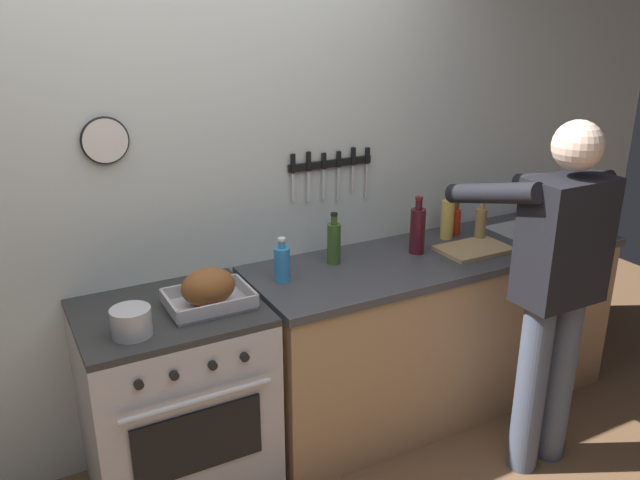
{
  "coord_description": "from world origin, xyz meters",
  "views": [
    {
      "loc": [
        -0.81,
        -1.45,
        2.1
      ],
      "look_at": [
        0.43,
        0.85,
        1.14
      ],
      "focal_mm": 36.26,
      "sensor_mm": 36.0,
      "label": 1
    }
  ],
  "objects_px": {
    "roasting_pan": "(208,290)",
    "bottle_vinegar": "(481,223)",
    "person_cook": "(555,279)",
    "bottle_dish_soap": "(282,263)",
    "stove": "(176,401)",
    "cutting_board": "(474,249)",
    "bottle_olive_oil": "(334,242)",
    "bottle_wine_red": "(417,230)",
    "bottle_cooking_oil": "(447,218)",
    "saucepan": "(131,322)",
    "bottle_hot_sauce": "(456,221)"
  },
  "relations": [
    {
      "from": "cutting_board",
      "to": "bottle_vinegar",
      "type": "xyz_separation_m",
      "value": [
        0.13,
        0.11,
        0.09
      ]
    },
    {
      "from": "stove",
      "to": "saucepan",
      "type": "relative_size",
      "value": 5.79
    },
    {
      "from": "bottle_olive_oil",
      "to": "bottle_wine_red",
      "type": "height_order",
      "value": "bottle_wine_red"
    },
    {
      "from": "stove",
      "to": "cutting_board",
      "type": "bearing_deg",
      "value": -2.69
    },
    {
      "from": "bottle_hot_sauce",
      "to": "bottle_wine_red",
      "type": "bearing_deg",
      "value": -160.03
    },
    {
      "from": "cutting_board",
      "to": "bottle_olive_oil",
      "type": "bearing_deg",
      "value": 164.64
    },
    {
      "from": "cutting_board",
      "to": "stove",
      "type": "bearing_deg",
      "value": 177.31
    },
    {
      "from": "bottle_hot_sauce",
      "to": "bottle_olive_oil",
      "type": "bearing_deg",
      "value": -176.25
    },
    {
      "from": "roasting_pan",
      "to": "bottle_cooking_oil",
      "type": "relative_size",
      "value": 1.29
    },
    {
      "from": "bottle_vinegar",
      "to": "bottle_wine_red",
      "type": "height_order",
      "value": "bottle_wine_red"
    },
    {
      "from": "bottle_dish_soap",
      "to": "stove",
      "type": "bearing_deg",
      "value": -175.04
    },
    {
      "from": "roasting_pan",
      "to": "bottle_vinegar",
      "type": "bearing_deg",
      "value": 3.11
    },
    {
      "from": "bottle_olive_oil",
      "to": "bottle_vinegar",
      "type": "distance_m",
      "value": 0.85
    },
    {
      "from": "person_cook",
      "to": "saucepan",
      "type": "height_order",
      "value": "person_cook"
    },
    {
      "from": "person_cook",
      "to": "saucepan",
      "type": "relative_size",
      "value": 10.68
    },
    {
      "from": "saucepan",
      "to": "bottle_olive_oil",
      "type": "relative_size",
      "value": 0.6
    },
    {
      "from": "saucepan",
      "to": "bottle_olive_oil",
      "type": "bearing_deg",
      "value": 14.76
    },
    {
      "from": "roasting_pan",
      "to": "bottle_cooking_oil",
      "type": "xyz_separation_m",
      "value": [
        1.41,
        0.2,
        0.04
      ]
    },
    {
      "from": "cutting_board",
      "to": "saucepan",
      "type": "bearing_deg",
      "value": -177.49
    },
    {
      "from": "person_cook",
      "to": "bottle_olive_oil",
      "type": "xyz_separation_m",
      "value": [
        -0.71,
        0.74,
        0.06
      ]
    },
    {
      "from": "bottle_vinegar",
      "to": "bottle_olive_oil",
      "type": "bearing_deg",
      "value": 173.87
    },
    {
      "from": "bottle_dish_soap",
      "to": "person_cook",
      "type": "bearing_deg",
      "value": -33.2
    },
    {
      "from": "saucepan",
      "to": "bottle_vinegar",
      "type": "relative_size",
      "value": 0.67
    },
    {
      "from": "bottle_hot_sauce",
      "to": "bottle_dish_soap",
      "type": "bearing_deg",
      "value": -173.44
    },
    {
      "from": "bottle_olive_oil",
      "to": "cutting_board",
      "type": "bearing_deg",
      "value": -15.36
    },
    {
      "from": "roasting_pan",
      "to": "bottle_hot_sauce",
      "type": "xyz_separation_m",
      "value": [
        1.5,
        0.23,
        0.0
      ]
    },
    {
      "from": "roasting_pan",
      "to": "bottle_olive_oil",
      "type": "bearing_deg",
      "value": 14.06
    },
    {
      "from": "bottle_vinegar",
      "to": "bottle_dish_soap",
      "type": "distance_m",
      "value": 1.16
    },
    {
      "from": "bottle_cooking_oil",
      "to": "bottle_dish_soap",
      "type": "bearing_deg",
      "value": -174.48
    },
    {
      "from": "person_cook",
      "to": "bottle_hot_sauce",
      "type": "xyz_separation_m",
      "value": [
        0.09,
        0.8,
        0.02
      ]
    },
    {
      "from": "person_cook",
      "to": "bottle_wine_red",
      "type": "xyz_separation_m",
      "value": [
        -0.27,
        0.67,
        0.07
      ]
    },
    {
      "from": "bottle_dish_soap",
      "to": "bottle_wine_red",
      "type": "relative_size",
      "value": 0.7
    },
    {
      "from": "person_cook",
      "to": "cutting_board",
      "type": "bearing_deg",
      "value": -10.58
    },
    {
      "from": "saucepan",
      "to": "cutting_board",
      "type": "relative_size",
      "value": 0.43
    },
    {
      "from": "bottle_dish_soap",
      "to": "bottle_hot_sauce",
      "type": "bearing_deg",
      "value": 6.56
    },
    {
      "from": "cutting_board",
      "to": "roasting_pan",
      "type": "bearing_deg",
      "value": 179.09
    },
    {
      "from": "bottle_olive_oil",
      "to": "bottle_dish_soap",
      "type": "distance_m",
      "value": 0.32
    },
    {
      "from": "bottle_dish_soap",
      "to": "bottle_cooking_oil",
      "type": "xyz_separation_m",
      "value": [
        1.03,
        0.1,
        0.03
      ]
    },
    {
      "from": "roasting_pan",
      "to": "cutting_board",
      "type": "distance_m",
      "value": 1.42
    },
    {
      "from": "stove",
      "to": "cutting_board",
      "type": "height_order",
      "value": "cutting_board"
    },
    {
      "from": "bottle_olive_oil",
      "to": "bottle_vinegar",
      "type": "xyz_separation_m",
      "value": [
        0.85,
        -0.09,
        -0.01
      ]
    },
    {
      "from": "saucepan",
      "to": "cutting_board",
      "type": "height_order",
      "value": "saucepan"
    },
    {
      "from": "cutting_board",
      "to": "bottle_dish_soap",
      "type": "xyz_separation_m",
      "value": [
        -1.03,
        0.12,
        0.08
      ]
    },
    {
      "from": "cutting_board",
      "to": "bottle_vinegar",
      "type": "height_order",
      "value": "bottle_vinegar"
    },
    {
      "from": "stove",
      "to": "bottle_cooking_oil",
      "type": "xyz_separation_m",
      "value": [
        1.58,
        0.15,
        0.56
      ]
    },
    {
      "from": "cutting_board",
      "to": "bottle_wine_red",
      "type": "relative_size",
      "value": 1.21
    },
    {
      "from": "stove",
      "to": "bottle_dish_soap",
      "type": "distance_m",
      "value": 0.77
    },
    {
      "from": "bottle_cooking_oil",
      "to": "person_cook",
      "type": "bearing_deg",
      "value": -90.64
    },
    {
      "from": "bottle_olive_oil",
      "to": "bottle_wine_red",
      "type": "bearing_deg",
      "value": -10.01
    },
    {
      "from": "person_cook",
      "to": "bottle_dish_soap",
      "type": "relative_size",
      "value": 7.96
    }
  ]
}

